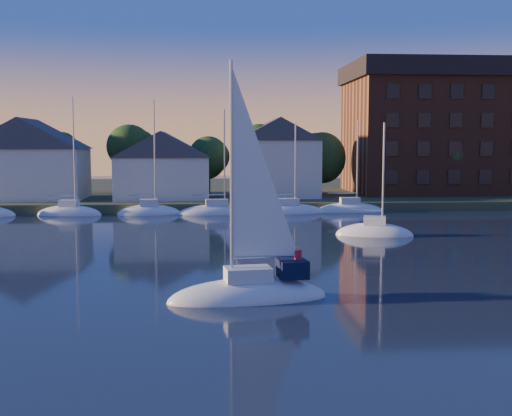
{
  "coord_description": "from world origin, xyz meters",
  "views": [
    {
      "loc": [
        -0.67,
        -20.74,
        7.82
      ],
      "look_at": [
        2.57,
        22.0,
        3.4
      ],
      "focal_mm": 45.0,
      "sensor_mm": 36.0,
      "label": 1
    }
  ],
  "objects": [
    {
      "name": "condo_block",
      "position": [
        34.0,
        64.95,
        9.79
      ],
      "size": [
        31.0,
        17.0,
        17.4
      ],
      "color": "brown",
      "rests_on": "shoreline_land"
    },
    {
      "name": "tree_line",
      "position": [
        2.0,
        63.0,
        7.18
      ],
      "size": [
        93.4,
        5.4,
        8.9
      ],
      "color": "#332017",
      "rests_on": "shoreline_land"
    },
    {
      "name": "clubhouse_west",
      "position": [
        -22.0,
        58.0,
        5.93
      ],
      "size": [
        13.65,
        9.45,
        9.64
      ],
      "color": "silver",
      "rests_on": "shoreline_land"
    },
    {
      "name": "clubhouse_east",
      "position": [
        8.0,
        59.0,
        6.0
      ],
      "size": [
        10.5,
        8.4,
        9.8
      ],
      "color": "silver",
      "rests_on": "shoreline_land"
    },
    {
      "name": "moored_fleet",
      "position": [
        -12.0,
        49.0,
        0.1
      ],
      "size": [
        63.5,
        2.4,
        12.05
      ],
      "color": "white",
      "rests_on": "ground"
    },
    {
      "name": "shoreline_land",
      "position": [
        0.0,
        75.0,
        0.0
      ],
      "size": [
        160.0,
        50.0,
        2.0
      ],
      "primitive_type": "cube",
      "color": "#354025",
      "rests_on": "ground"
    },
    {
      "name": "drifting_sailboat_right",
      "position": [
        13.25,
        31.55,
        0.1
      ],
      "size": [
        6.82,
        3.86,
        10.51
      ],
      "rotation": [
        0.0,
        0.0,
        -0.27
      ],
      "color": "white",
      "rests_on": "ground"
    },
    {
      "name": "wooden_dock",
      "position": [
        0.0,
        52.0,
        0.0
      ],
      "size": [
        120.0,
        3.0,
        1.0
      ],
      "primitive_type": "cube",
      "color": "brown",
      "rests_on": "ground"
    },
    {
      "name": "clubhouse_centre",
      "position": [
        -6.0,
        57.0,
        5.13
      ],
      "size": [
        11.55,
        8.4,
        8.08
      ],
      "color": "silver",
      "rests_on": "shoreline_land"
    },
    {
      "name": "hero_sailboat",
      "position": [
        1.43,
        10.46,
        0.55
      ],
      "size": [
        8.36,
        3.63,
        12.84
      ],
      "rotation": [
        0.0,
        0.0,
        3.27
      ],
      "color": "white",
      "rests_on": "ground"
    },
    {
      "name": "ground",
      "position": [
        0.0,
        0.0,
        0.0
      ],
      "size": [
        260.0,
        260.0,
        0.0
      ],
      "primitive_type": "plane",
      "color": "black",
      "rests_on": "ground"
    }
  ]
}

